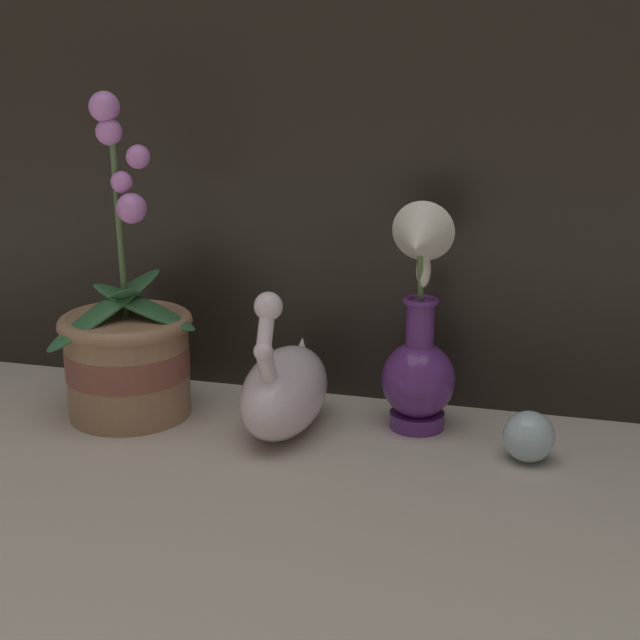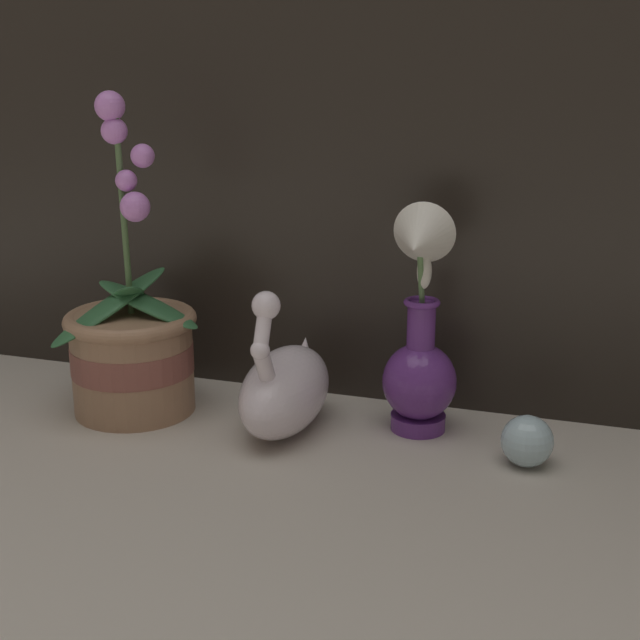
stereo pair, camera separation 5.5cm
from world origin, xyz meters
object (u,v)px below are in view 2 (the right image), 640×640
at_px(orchid_potted_plant, 132,347).
at_px(swan_figurine, 286,387).
at_px(blue_vase, 419,345).
at_px(glass_sphere, 527,441).

relative_size(orchid_potted_plant, swan_figurine, 2.06).
distance_m(blue_vase, glass_sphere, 0.17).
relative_size(blue_vase, glass_sphere, 4.81).
xyz_separation_m(swan_figurine, glass_sphere, (0.30, -0.01, -0.03)).
xyz_separation_m(orchid_potted_plant, blue_vase, (0.37, 0.05, 0.03)).
bearing_deg(swan_figurine, orchid_potted_plant, -179.86).
distance_m(orchid_potted_plant, blue_vase, 0.38).
xyz_separation_m(blue_vase, glass_sphere, (0.14, -0.06, -0.09)).
xyz_separation_m(orchid_potted_plant, swan_figurine, (0.22, 0.00, -0.03)).
relative_size(orchid_potted_plant, blue_vase, 1.43).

